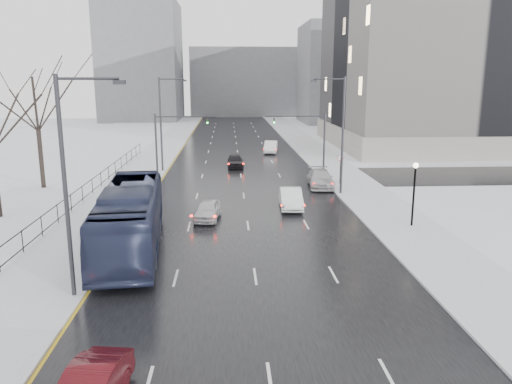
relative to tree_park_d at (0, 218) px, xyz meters
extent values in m
cube|color=black|center=(17.80, 26.00, 0.02)|extent=(16.00, 150.00, 0.04)
cube|color=black|center=(17.80, 14.00, 0.02)|extent=(130.00, 10.00, 0.04)
cube|color=silver|center=(7.30, 26.00, 0.08)|extent=(5.00, 150.00, 0.16)
cube|color=silver|center=(28.30, 26.00, 0.08)|extent=(5.00, 150.00, 0.16)
cube|color=white|center=(-2.20, 26.00, 0.06)|extent=(14.00, 150.00, 0.12)
cube|color=black|center=(4.80, -4.00, 1.41)|extent=(0.04, 70.00, 0.05)
cube|color=black|center=(4.80, -4.00, 0.41)|extent=(0.04, 70.00, 0.05)
cylinder|color=black|center=(4.80, -4.00, 0.81)|extent=(0.06, 0.06, 1.30)
cylinder|color=#2D2D33|center=(26.20, 6.00, 5.00)|extent=(0.20, 0.20, 10.00)
cylinder|color=#2D2D33|center=(24.90, 6.00, 9.80)|extent=(2.60, 0.12, 0.12)
cube|color=#2D2D33|center=(23.60, 6.00, 9.65)|extent=(0.50, 0.25, 0.18)
cylinder|color=#2D2D33|center=(9.40, -14.00, 5.00)|extent=(0.20, 0.20, 10.00)
cylinder|color=#2D2D33|center=(10.70, -14.00, 9.80)|extent=(2.60, 0.12, 0.12)
cube|color=#2D2D33|center=(12.00, -14.00, 9.65)|extent=(0.50, 0.25, 0.18)
cylinder|color=#2D2D33|center=(9.40, 18.00, 5.00)|extent=(0.20, 0.20, 10.00)
cylinder|color=#2D2D33|center=(10.70, 18.00, 9.80)|extent=(2.60, 0.12, 0.12)
cube|color=#2D2D33|center=(12.00, 18.00, 9.65)|extent=(0.50, 0.25, 0.18)
cylinder|color=black|center=(28.80, -4.00, 2.16)|extent=(0.14, 0.14, 4.00)
sphere|color=#FFE5B2|center=(28.80, -4.00, 4.26)|extent=(0.36, 0.36, 0.36)
cylinder|color=#2D2D33|center=(26.20, 14.00, 3.25)|extent=(0.20, 0.20, 6.50)
cylinder|color=#2D2D33|center=(23.20, 14.00, 6.20)|extent=(6.00, 0.12, 0.12)
imported|color=#2D2D33|center=(21.10, 14.00, 5.60)|extent=(0.15, 0.18, 0.90)
sphere|color=#19FF33|center=(21.10, 13.85, 5.60)|extent=(0.16, 0.16, 0.16)
cylinder|color=#2D2D33|center=(9.40, 14.00, 3.25)|extent=(0.20, 0.20, 6.50)
cylinder|color=#2D2D33|center=(12.40, 14.00, 6.20)|extent=(6.00, 0.12, 0.12)
imported|color=#2D2D33|center=(14.50, 14.00, 5.60)|extent=(0.15, 0.18, 0.90)
sphere|color=#19FF33|center=(14.50, 13.85, 5.60)|extent=(0.16, 0.16, 0.16)
cylinder|color=#2D2D33|center=(27.00, 10.00, 1.41)|extent=(0.06, 0.06, 2.50)
cylinder|color=white|center=(27.00, 10.00, 2.56)|extent=(0.60, 0.03, 0.60)
torus|color=#B20C0C|center=(27.00, 10.00, 2.56)|extent=(0.58, 0.06, 0.58)
cube|color=gray|center=(52.80, 38.00, 12.00)|extent=(40.00, 30.00, 24.00)
cube|color=gray|center=(52.80, 38.00, 1.50)|extent=(40.60, 30.60, 3.00)
cube|color=slate|center=(45.80, 81.00, 11.00)|extent=(24.00, 20.00, 22.00)
cube|color=slate|center=(-4.20, 91.00, 14.00)|extent=(18.00, 22.00, 28.00)
cube|color=slate|center=(21.80, 106.00, 9.00)|extent=(30.00, 18.00, 18.00)
imported|color=#242B47|center=(10.80, -7.45, 1.92)|extent=(4.41, 13.71, 3.75)
imported|color=silver|center=(15.01, -1.25, 0.72)|extent=(2.09, 4.15, 1.36)
imported|color=white|center=(21.30, 1.59, 0.81)|extent=(1.85, 4.76, 1.55)
imported|color=#B0B0B4|center=(24.99, 9.14, 0.82)|extent=(2.56, 5.53, 1.56)
imported|color=black|center=(17.30, 20.11, 0.77)|extent=(1.81, 4.32, 1.46)
imported|color=white|center=(22.30, 31.53, 0.83)|extent=(2.30, 4.95, 1.57)
camera|label=1|loc=(16.51, -35.62, 9.77)|focal=35.00mm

